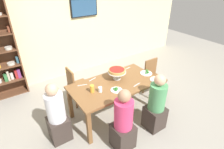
% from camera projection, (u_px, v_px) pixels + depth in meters
% --- Properties ---
extents(ground_plane, '(12.00, 12.00, 0.00)m').
position_uv_depth(ground_plane, '(115.00, 113.00, 3.88)').
color(ground_plane, gray).
extents(rear_partition, '(8.00, 0.12, 2.80)m').
position_uv_depth(rear_partition, '(67.00, 25.00, 4.77)').
color(rear_partition, beige).
rests_on(rear_partition, ground_plane).
extents(dining_table, '(1.72, 0.91, 0.74)m').
position_uv_depth(dining_table, '(115.00, 87.00, 3.56)').
color(dining_table, brown).
rests_on(dining_table, ground_plane).
extents(television, '(0.75, 0.05, 0.45)m').
position_uv_depth(television, '(84.00, 8.00, 4.74)').
color(television, black).
extents(diner_near_right, '(0.34, 0.34, 1.15)m').
position_uv_depth(diner_near_right, '(156.00, 106.00, 3.30)').
color(diner_near_right, '#382D28').
rests_on(diner_near_right, ground_plane).
extents(diner_near_left, '(0.34, 0.34, 1.15)m').
position_uv_depth(diner_near_left, '(123.00, 124.00, 2.92)').
color(diner_near_left, '#382D28').
rests_on(diner_near_left, ground_plane).
extents(diner_head_west, '(0.34, 0.34, 1.15)m').
position_uv_depth(diner_head_west, '(57.00, 117.00, 3.07)').
color(diner_head_west, '#382D28').
rests_on(diner_head_west, ground_plane).
extents(chair_far_left, '(0.40, 0.40, 0.87)m').
position_uv_depth(chair_far_left, '(76.00, 84.00, 3.96)').
color(chair_far_left, brown).
rests_on(chair_far_left, ground_plane).
extents(chair_head_east, '(0.40, 0.40, 0.87)m').
position_uv_depth(chair_head_east, '(153.00, 76.00, 4.27)').
color(chair_head_east, brown).
rests_on(chair_head_east, ground_plane).
extents(deep_dish_pizza_stand, '(0.36, 0.36, 0.22)m').
position_uv_depth(deep_dish_pizza_stand, '(117.00, 71.00, 3.57)').
color(deep_dish_pizza_stand, silver).
rests_on(deep_dish_pizza_stand, dining_table).
extents(salad_plate_near_diner, '(0.25, 0.25, 0.07)m').
position_uv_depth(salad_plate_near_diner, '(146.00, 73.00, 3.85)').
color(salad_plate_near_diner, white).
rests_on(salad_plate_near_diner, dining_table).
extents(salad_plate_far_diner, '(0.21, 0.21, 0.07)m').
position_uv_depth(salad_plate_far_diner, '(116.00, 90.00, 3.30)').
color(salad_plate_far_diner, white).
rests_on(salad_plate_far_diner, dining_table).
extents(salad_plate_spare, '(0.26, 0.26, 0.06)m').
position_uv_depth(salad_plate_spare, '(156.00, 80.00, 3.61)').
color(salad_plate_spare, white).
rests_on(salad_plate_spare, dining_table).
extents(beer_glass_amber_tall, '(0.08, 0.08, 0.14)m').
position_uv_depth(beer_glass_amber_tall, '(92.00, 89.00, 3.23)').
color(beer_glass_amber_tall, gold).
rests_on(beer_glass_amber_tall, dining_table).
extents(water_glass_clear_near, '(0.07, 0.07, 0.10)m').
position_uv_depth(water_glass_clear_near, '(100.00, 89.00, 3.25)').
color(water_glass_clear_near, white).
rests_on(water_glass_clear_near, dining_table).
extents(cutlery_fork_near, '(0.18, 0.03, 0.00)m').
position_uv_depth(cutlery_fork_near, '(120.00, 72.00, 3.90)').
color(cutlery_fork_near, silver).
rests_on(cutlery_fork_near, dining_table).
extents(cutlery_knife_near, '(0.18, 0.05, 0.00)m').
position_uv_depth(cutlery_knife_near, '(137.00, 85.00, 3.47)').
color(cutlery_knife_near, silver).
rests_on(cutlery_knife_near, dining_table).
extents(cutlery_fork_far, '(0.18, 0.03, 0.00)m').
position_uv_depth(cutlery_fork_far, '(127.00, 68.00, 4.05)').
color(cutlery_fork_far, silver).
rests_on(cutlery_fork_far, dining_table).
extents(cutlery_knife_far, '(0.18, 0.07, 0.00)m').
position_uv_depth(cutlery_knife_far, '(92.00, 79.00, 3.64)').
color(cutlery_knife_far, silver).
rests_on(cutlery_knife_far, dining_table).
extents(cutlery_spare_fork, '(0.18, 0.07, 0.00)m').
position_uv_depth(cutlery_spare_fork, '(82.00, 85.00, 3.46)').
color(cutlery_spare_fork, silver).
rests_on(cutlery_spare_fork, dining_table).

